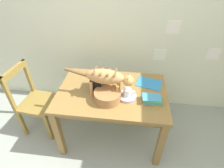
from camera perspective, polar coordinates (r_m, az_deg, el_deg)
name	(u,v)px	position (r m, az deg, el deg)	size (l,w,h in m)	color
wall_rear	(113,24)	(2.41, 0.17, 18.96)	(4.40, 0.11, 2.50)	silver
dining_table	(112,97)	(2.04, 0.00, -4.34)	(1.23, 0.83, 0.75)	olive
cat	(107,78)	(1.79, -1.56, 2.06)	(0.73, 0.18, 0.32)	tan
saucer_bowl	(127,96)	(1.90, 4.97, -3.98)	(0.20, 0.20, 0.03)	#B3A8AB
coffee_mug	(128,92)	(1.86, 5.16, -2.68)	(0.13, 0.09, 0.08)	white
magazine	(149,83)	(2.14, 12.05, 0.24)	(0.29, 0.21, 0.01)	#2D87CB
book_stack	(152,99)	(1.87, 12.99, -4.93)	(0.21, 0.14, 0.07)	yellow
wicker_basket	(107,96)	(1.83, -1.51, -3.82)	(0.28, 0.28, 0.11)	#9E6D3E
toaster	(97,83)	(1.97, -4.88, 0.43)	(0.12, 0.20, 0.18)	black
wooden_chair_near	(35,101)	(2.47, -23.69, -5.19)	(0.46, 0.46, 0.95)	olive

